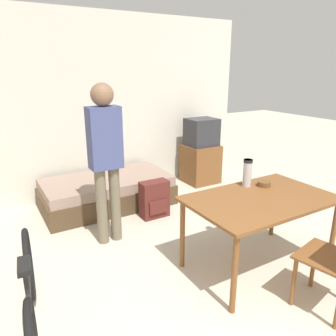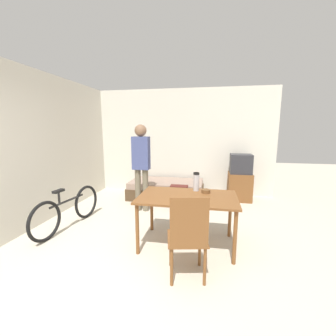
# 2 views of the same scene
# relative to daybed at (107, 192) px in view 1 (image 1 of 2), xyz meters

# --- Properties ---
(wall_back) EXTENTS (5.05, 0.06, 2.70)m
(wall_back) POSITION_rel_daybed_xyz_m (0.11, 0.58, 1.14)
(wall_back) COLOR silver
(wall_back) RESTS_ON ground_plane
(daybed) EXTENTS (1.81, 0.95, 0.42)m
(daybed) POSITION_rel_daybed_xyz_m (0.00, 0.00, 0.00)
(daybed) COLOR #4C3823
(daybed) RESTS_ON ground_plane
(tv) EXTENTS (0.54, 0.51, 1.11)m
(tv) POSITION_rel_daybed_xyz_m (1.76, 0.15, 0.30)
(tv) COLOR brown
(tv) RESTS_ON ground_plane
(dining_table) EXTENTS (1.39, 0.88, 0.75)m
(dining_table) POSITION_rel_daybed_xyz_m (0.74, -2.20, 0.46)
(dining_table) COLOR brown
(dining_table) RESTS_ON ground_plane
(bicycle) EXTENTS (0.24, 1.59, 0.72)m
(bicycle) POSITION_rel_daybed_xyz_m (-1.33, -2.01, 0.12)
(bicycle) COLOR black
(bicycle) RESTS_ON ground_plane
(person_standing) EXTENTS (0.34, 0.24, 1.78)m
(person_standing) POSITION_rel_daybed_xyz_m (-0.33, -0.96, 0.84)
(person_standing) COLOR #6B604C
(person_standing) RESTS_ON ground_plane
(thermos_flask) EXTENTS (0.09, 0.09, 0.29)m
(thermos_flask) POSITION_rel_daybed_xyz_m (0.84, -1.89, 0.69)
(thermos_flask) COLOR #B7B7BC
(thermos_flask) RESTS_ON dining_table
(mate_bowl) EXTENTS (0.13, 0.13, 0.05)m
(mate_bowl) POSITION_rel_daybed_xyz_m (1.00, -1.99, 0.56)
(mate_bowl) COLOR brown
(mate_bowl) RESTS_ON dining_table
(backpack) EXTENTS (0.37, 0.22, 0.50)m
(backpack) POSITION_rel_daybed_xyz_m (0.41, -0.67, 0.04)
(backpack) COLOR #56231E
(backpack) RESTS_ON ground_plane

